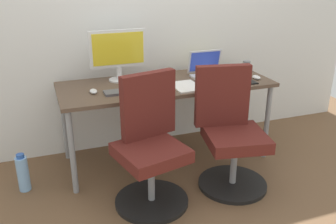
{
  "coord_description": "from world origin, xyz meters",
  "views": [
    {
      "loc": [
        -1.01,
        -2.83,
        1.64
      ],
      "look_at": [
        0.0,
        -0.05,
        0.46
      ],
      "focal_mm": 39.77,
      "sensor_mm": 36.0,
      "label": 1
    }
  ],
  "objects_px": {
    "office_chair_right": "(230,134)",
    "water_bottle_on_floor": "(23,173)",
    "office_chair_left": "(150,147)",
    "open_laptop": "(208,71)",
    "desktop_monitor": "(118,52)",
    "coffee_mug": "(158,83)"
  },
  "relations": [
    {
      "from": "office_chair_right",
      "to": "water_bottle_on_floor",
      "type": "bearing_deg",
      "value": 164.1
    },
    {
      "from": "office_chair_left",
      "to": "open_laptop",
      "type": "bearing_deg",
      "value": 39.73
    },
    {
      "from": "office_chair_right",
      "to": "water_bottle_on_floor",
      "type": "xyz_separation_m",
      "value": [
        -1.54,
        0.44,
        -0.28
      ]
    },
    {
      "from": "office_chair_right",
      "to": "desktop_monitor",
      "type": "distance_m",
      "value": 1.15
    },
    {
      "from": "open_laptop",
      "to": "desktop_monitor",
      "type": "bearing_deg",
      "value": 168.73
    },
    {
      "from": "office_chair_right",
      "to": "desktop_monitor",
      "type": "xyz_separation_m",
      "value": [
        -0.68,
        0.76,
        0.53
      ]
    },
    {
      "from": "coffee_mug",
      "to": "desktop_monitor",
      "type": "bearing_deg",
      "value": 125.0
    },
    {
      "from": "desktop_monitor",
      "to": "coffee_mug",
      "type": "xyz_separation_m",
      "value": [
        0.24,
        -0.34,
        -0.2
      ]
    },
    {
      "from": "office_chair_left",
      "to": "coffee_mug",
      "type": "xyz_separation_m",
      "value": [
        0.2,
        0.43,
        0.33
      ]
    },
    {
      "from": "office_chair_left",
      "to": "water_bottle_on_floor",
      "type": "height_order",
      "value": "office_chair_left"
    },
    {
      "from": "office_chair_left",
      "to": "office_chair_right",
      "type": "distance_m",
      "value": 0.65
    },
    {
      "from": "open_laptop",
      "to": "coffee_mug",
      "type": "height_order",
      "value": "open_laptop"
    },
    {
      "from": "office_chair_left",
      "to": "coffee_mug",
      "type": "bearing_deg",
      "value": 64.45
    },
    {
      "from": "water_bottle_on_floor",
      "to": "desktop_monitor",
      "type": "distance_m",
      "value": 1.23
    },
    {
      "from": "office_chair_left",
      "to": "open_laptop",
      "type": "xyz_separation_m",
      "value": [
        0.73,
        0.61,
        0.34
      ]
    },
    {
      "from": "open_laptop",
      "to": "coffee_mug",
      "type": "xyz_separation_m",
      "value": [
        -0.53,
        -0.18,
        -0.01
      ]
    },
    {
      "from": "office_chair_left",
      "to": "open_laptop",
      "type": "relative_size",
      "value": 3.03
    },
    {
      "from": "water_bottle_on_floor",
      "to": "open_laptop",
      "type": "bearing_deg",
      "value": 6.05
    },
    {
      "from": "office_chair_left",
      "to": "desktop_monitor",
      "type": "height_order",
      "value": "desktop_monitor"
    },
    {
      "from": "office_chair_right",
      "to": "office_chair_left",
      "type": "bearing_deg",
      "value": -179.94
    },
    {
      "from": "coffee_mug",
      "to": "water_bottle_on_floor",
      "type": "bearing_deg",
      "value": 179.39
    },
    {
      "from": "office_chair_left",
      "to": "open_laptop",
      "type": "height_order",
      "value": "office_chair_left"
    }
  ]
}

